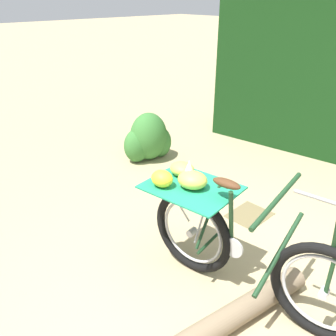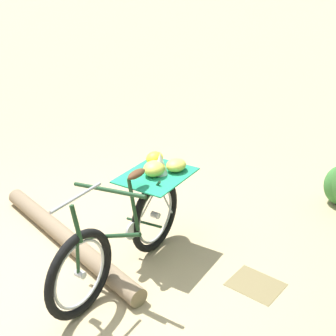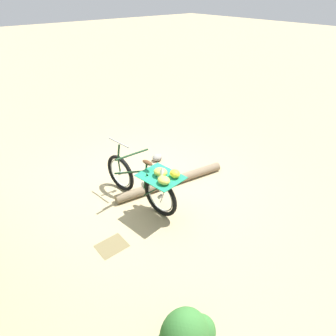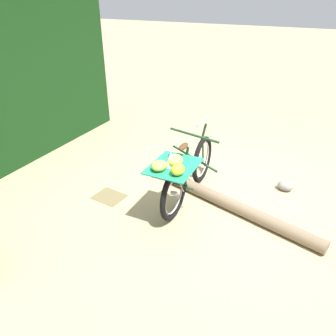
% 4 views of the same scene
% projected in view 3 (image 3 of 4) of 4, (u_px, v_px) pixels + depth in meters
% --- Properties ---
extents(ground_plane, '(60.00, 60.00, 0.00)m').
position_uv_depth(ground_plane, '(141.00, 189.00, 5.70)').
color(ground_plane, tan).
extents(bicycle, '(0.75, 1.80, 1.03)m').
position_uv_depth(bicycle, '(144.00, 182.00, 5.08)').
color(bicycle, black).
rests_on(bicycle, ground_plane).
extents(fallen_log, '(2.30, 0.56, 0.17)m').
position_uv_depth(fallen_log, '(171.00, 181.00, 5.79)').
color(fallen_log, '#7F6B51').
rests_on(fallen_log, ground_plane).
extents(path_stone, '(0.23, 0.19, 0.14)m').
position_uv_depth(path_stone, '(157.00, 158.00, 6.61)').
color(path_stone, gray).
rests_on(path_stone, ground_plane).
extents(leaf_litter_patch, '(0.44, 0.36, 0.01)m').
position_uv_depth(leaf_litter_patch, '(112.00, 246.00, 4.47)').
color(leaf_litter_patch, olive).
rests_on(leaf_litter_patch, ground_plane).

